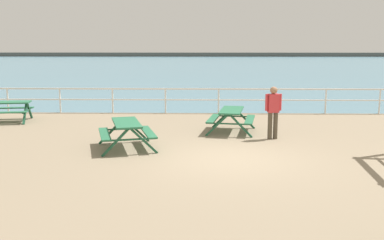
{
  "coord_description": "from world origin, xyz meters",
  "views": [
    {
      "loc": [
        -0.72,
        -11.27,
        2.97
      ],
      "look_at": [
        -1.0,
        1.33,
        0.8
      ],
      "focal_mm": 41.49,
      "sensor_mm": 36.0,
      "label": 1
    }
  ],
  "objects_px": {
    "visitor": "(273,109)",
    "picnic_table_near_left": "(231,115)",
    "picnic_table_mid_centre": "(6,107)",
    "picnic_table_near_right": "(127,128)"
  },
  "relations": [
    {
      "from": "picnic_table_near_left",
      "to": "picnic_table_mid_centre",
      "type": "distance_m",
      "value": 8.74
    },
    {
      "from": "visitor",
      "to": "picnic_table_near_right",
      "type": "bearing_deg",
      "value": -82.06
    },
    {
      "from": "visitor",
      "to": "picnic_table_near_left",
      "type": "bearing_deg",
      "value": -141.17
    },
    {
      "from": "picnic_table_mid_centre",
      "to": "visitor",
      "type": "height_order",
      "value": "visitor"
    },
    {
      "from": "picnic_table_mid_centre",
      "to": "visitor",
      "type": "bearing_deg",
      "value": -26.1
    },
    {
      "from": "picnic_table_mid_centre",
      "to": "picnic_table_near_left",
      "type": "bearing_deg",
      "value": -21.52
    },
    {
      "from": "picnic_table_near_right",
      "to": "visitor",
      "type": "height_order",
      "value": "visitor"
    },
    {
      "from": "picnic_table_near_right",
      "to": "picnic_table_mid_centre",
      "type": "distance_m",
      "value": 6.89
    },
    {
      "from": "picnic_table_near_right",
      "to": "visitor",
      "type": "relative_size",
      "value": 1.29
    },
    {
      "from": "picnic_table_near_right",
      "to": "visitor",
      "type": "bearing_deg",
      "value": -88.15
    }
  ]
}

